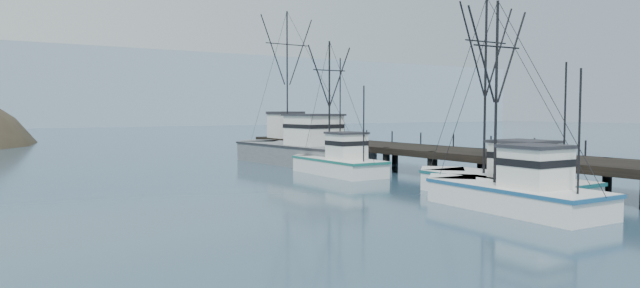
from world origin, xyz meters
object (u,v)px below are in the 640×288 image
object	(u,v)px
trawler_near	(498,182)
pickup_truck	(305,130)
trawler_mid	(510,193)
trawler_far	(336,163)
work_vessel	(298,150)
pier_shed	(285,124)
pier	(411,150)

from	to	relation	value
trawler_near	pickup_truck	bearing A→B (deg)	78.79
trawler_mid	trawler_far	xyz separation A→B (m)	(1.69, 17.61, 0.00)
pickup_truck	trawler_mid	bearing A→B (deg)	173.85
work_vessel	pier_shed	bearing A→B (deg)	68.23
work_vessel	trawler_mid	bearing A→B (deg)	-97.63
trawler_mid	work_vessel	bearing A→B (deg)	82.37
pier	pickup_truck	size ratio (longest dim) A/B	7.99
pier	pier_shed	size ratio (longest dim) A/B	13.75
trawler_mid	pickup_truck	world-z (taller)	trawler_mid
trawler_far	pickup_truck	bearing A→B (deg)	66.06
pier_shed	pickup_truck	distance (m)	2.50
work_vessel	trawler_near	bearing A→B (deg)	-91.63
pier_shed	pickup_truck	xyz separation A→B (m)	(2.42, 0.00, -0.65)
trawler_mid	pickup_truck	bearing A→B (deg)	75.17
trawler_near	pier_shed	xyz separation A→B (m)	(3.76, 31.15, 2.60)
trawler_mid	pickup_truck	xyz separation A→B (m)	(9.06, 34.21, 1.95)
trawler_far	work_vessel	bearing A→B (deg)	78.15
trawler_near	pier_shed	world-z (taller)	trawler_near
trawler_far	work_vessel	size ratio (longest dim) A/B	0.60
trawler_near	trawler_far	bearing A→B (deg)	94.67
trawler_near	pickup_truck	world-z (taller)	trawler_near
trawler_far	trawler_mid	bearing A→B (deg)	-95.48
trawler_near	pickup_truck	distance (m)	31.82
pier	trawler_near	world-z (taller)	trawler_near
trawler_near	work_vessel	world-z (taller)	work_vessel
work_vessel	pickup_truck	bearing A→B (deg)	54.57
trawler_mid	pier_shed	world-z (taller)	trawler_mid
pier	trawler_near	distance (m)	14.19
pier	trawler_mid	size ratio (longest dim) A/B	4.06
pier	trawler_mid	world-z (taller)	trawler_mid
pier_shed	pickup_truck	world-z (taller)	pier_shed
work_vessel	pier_shed	distance (m)	8.62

